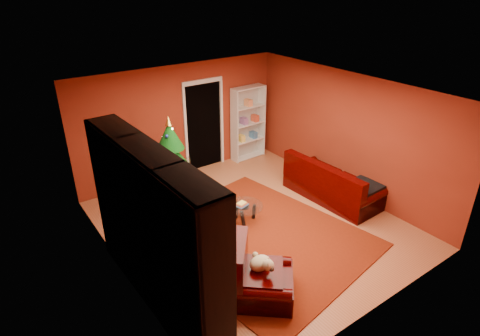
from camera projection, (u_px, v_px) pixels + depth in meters
floor at (252, 225)px, 7.75m from camera, size 5.00×5.50×0.05m
ceiling at (254, 91)px, 6.59m from camera, size 5.00×5.50×0.05m
wall_back at (180, 121)px, 9.20m from camera, size 5.00×0.05×2.60m
wall_left at (115, 206)px, 5.85m from camera, size 0.05×5.50×2.60m
wall_right at (348, 134)px, 8.48m from camera, size 0.05×5.50×2.60m
doorway at (204, 127)px, 9.59m from camera, size 1.06×0.60×2.16m
rug at (257, 238)px, 7.31m from camera, size 3.76×4.19×0.02m
media_unit at (154, 231)px, 5.46m from camera, size 0.59×3.16×2.41m
christmas_tree at (172, 163)px, 8.03m from camera, size 1.18×1.18×1.93m
gift_box_teal at (129, 199)px, 8.31m from camera, size 0.36×0.36×0.28m
gift_box_green at (205, 195)px, 8.49m from camera, size 0.30×0.30×0.24m
gift_box_red at (170, 186)px, 8.88m from camera, size 0.30×0.30×0.23m
white_bookshelf at (248, 123)px, 10.15m from camera, size 0.90×0.35×1.93m
armchair at (263, 276)px, 5.87m from camera, size 1.37×1.37×0.76m
dog at (260, 263)px, 5.84m from camera, size 0.49×0.50×0.25m
sofa at (333, 179)px, 8.47m from camera, size 1.02×2.10×0.89m
coffee_table at (244, 213)px, 7.74m from camera, size 0.87×0.87×0.45m
acrylic_chair at (192, 189)px, 8.04m from camera, size 0.65×0.67×0.94m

